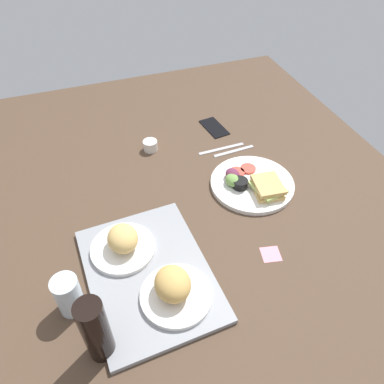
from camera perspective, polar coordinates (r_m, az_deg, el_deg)
ground_plane at (r=128.35cm, az=1.56°, el=-2.03°), size 190.00×150.00×3.00cm
serving_tray at (r=109.01cm, az=-6.59°, el=-12.19°), size 46.68×35.34×1.60cm
bread_plate_near at (r=101.02cm, az=-2.72°, el=-14.42°), size 19.27×19.27×8.83cm
bread_plate_far at (r=111.75cm, az=-10.44°, el=-7.61°), size 19.03×19.03×8.30cm
plate_with_salad at (r=133.23cm, az=9.11°, el=1.31°), size 29.42×29.42×5.40cm
drinking_glass at (r=103.54cm, az=-18.23°, el=-14.64°), size 6.85×6.85×11.97cm
soda_bottle at (r=92.20cm, az=-14.39°, el=-19.66°), size 6.40×6.40×20.38cm
espresso_cup at (r=148.72cm, az=-6.34°, el=7.04°), size 5.60×5.60×4.00cm
fork at (r=148.84cm, az=6.36°, el=6.22°), size 2.35×17.05×0.50cm
knife at (r=149.56cm, az=4.48°, el=6.59°), size 1.74×19.02×0.50cm
cell_phone at (r=161.14cm, az=3.39°, el=9.80°), size 15.24×9.07×0.80cm
sticky_note at (r=115.52cm, az=11.86°, el=-9.21°), size 6.64×6.64×0.12cm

